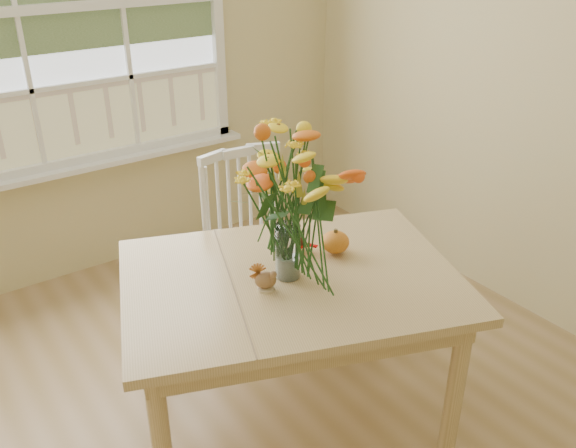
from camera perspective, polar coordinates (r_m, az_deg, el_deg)
wall_back at (r=3.53m, az=-23.65°, el=14.61°), size 4.00×0.02×2.70m
window at (r=3.47m, az=-24.07°, el=17.44°), size 2.42×0.12×1.74m
dining_table at (r=2.46m, az=0.27°, el=-6.66°), size 1.56×1.34×0.70m
windsor_chair at (r=3.09m, az=-3.62°, el=-1.03°), size 0.47×0.45×0.94m
flower_vase at (r=2.25m, az=-0.03°, el=2.32°), size 0.46×0.46×0.55m
pumpkin at (r=2.55m, az=4.44°, el=-1.79°), size 0.12×0.12×0.09m
turkey_figurine at (r=2.30m, az=-2.12°, el=-5.28°), size 0.10×0.09×0.10m
dark_gourd at (r=2.57m, az=0.70°, el=-1.75°), size 0.13×0.12×0.07m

